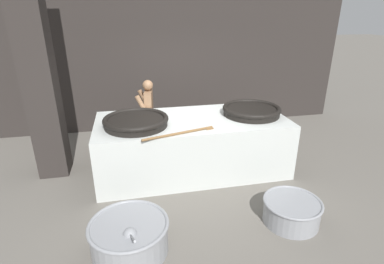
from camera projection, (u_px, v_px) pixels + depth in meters
name	position (u px, v px, depth m)	size (l,w,h in m)	color
ground_plane	(192.00, 169.00, 5.76)	(60.00, 60.00, 0.00)	#666059
back_wall	(170.00, 38.00, 7.22)	(8.91, 0.24, 4.42)	#2D2826
support_pillar	(34.00, 52.00, 4.84)	(0.50, 0.50, 4.42)	#2D2826
hearth_platform	(192.00, 145.00, 5.57)	(3.41, 1.55, 1.02)	silver
giant_wok_near	(136.00, 121.00, 5.02)	(1.10, 1.10, 0.16)	black
giant_wok_far	(251.00, 110.00, 5.57)	(1.08, 1.08, 0.16)	black
stirring_paddle	(182.00, 133.00, 4.72)	(1.19, 0.39, 0.04)	brown
cook	(149.00, 113.00, 6.27)	(0.39, 0.59, 1.53)	#8C6647
prep_bowl_vegetables	(129.00, 235.00, 3.71)	(1.00, 1.30, 0.83)	gray
prep_bowl_meat	(292.00, 210.00, 4.25)	(0.82, 0.82, 0.35)	gray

